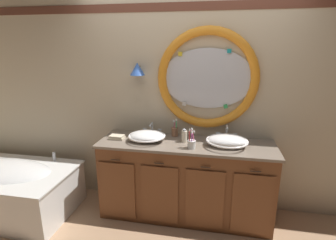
{
  "coord_description": "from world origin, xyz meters",
  "views": [
    {
      "loc": [
        0.35,
        -2.46,
        1.92
      ],
      "look_at": [
        -0.18,
        0.25,
        1.14
      ],
      "focal_mm": 28.29,
      "sensor_mm": 36.0,
      "label": 1
    }
  ],
  "objects_px": {
    "toothbrush_holder_left": "(175,131)",
    "toothbrush_holder_right": "(192,143)",
    "soap_dispenser": "(184,136)",
    "folded_hand_towel": "(117,137)",
    "bathtub": "(4,186)",
    "sink_basin_right": "(227,141)",
    "sink_basin_left": "(147,136)"
  },
  "relations": [
    {
      "from": "soap_dispenser",
      "to": "folded_hand_towel",
      "type": "xyz_separation_m",
      "value": [
        -0.77,
        -0.05,
        -0.05
      ]
    },
    {
      "from": "sink_basin_left",
      "to": "soap_dispenser",
      "type": "height_order",
      "value": "soap_dispenser"
    },
    {
      "from": "bathtub",
      "to": "soap_dispenser",
      "type": "bearing_deg",
      "value": 9.79
    },
    {
      "from": "toothbrush_holder_left",
      "to": "toothbrush_holder_right",
      "type": "relative_size",
      "value": 0.98
    },
    {
      "from": "bathtub",
      "to": "soap_dispenser",
      "type": "xyz_separation_m",
      "value": [
        2.09,
        0.36,
        0.64
      ]
    },
    {
      "from": "toothbrush_holder_left",
      "to": "toothbrush_holder_right",
      "type": "distance_m",
      "value": 0.43
    },
    {
      "from": "toothbrush_holder_left",
      "to": "soap_dispenser",
      "type": "xyz_separation_m",
      "value": [
        0.14,
        -0.18,
        0.01
      ]
    },
    {
      "from": "bathtub",
      "to": "toothbrush_holder_left",
      "type": "distance_m",
      "value": 2.12
    },
    {
      "from": "bathtub",
      "to": "sink_basin_right",
      "type": "bearing_deg",
      "value": 7.02
    },
    {
      "from": "soap_dispenser",
      "to": "folded_hand_towel",
      "type": "distance_m",
      "value": 0.77
    },
    {
      "from": "sink_basin_left",
      "to": "folded_hand_towel",
      "type": "relative_size",
      "value": 2.41
    },
    {
      "from": "toothbrush_holder_left",
      "to": "soap_dispenser",
      "type": "height_order",
      "value": "toothbrush_holder_left"
    },
    {
      "from": "sink_basin_left",
      "to": "folded_hand_towel",
      "type": "height_order",
      "value": "sink_basin_left"
    },
    {
      "from": "bathtub",
      "to": "toothbrush_holder_left",
      "type": "relative_size",
      "value": 7.75
    },
    {
      "from": "sink_basin_right",
      "to": "toothbrush_holder_right",
      "type": "height_order",
      "value": "toothbrush_holder_right"
    },
    {
      "from": "sink_basin_left",
      "to": "toothbrush_holder_right",
      "type": "distance_m",
      "value": 0.53
    },
    {
      "from": "folded_hand_towel",
      "to": "toothbrush_holder_right",
      "type": "bearing_deg",
      "value": -8.23
    },
    {
      "from": "sink_basin_left",
      "to": "sink_basin_right",
      "type": "distance_m",
      "value": 0.87
    },
    {
      "from": "sink_basin_left",
      "to": "bathtub",
      "type": "bearing_deg",
      "value": -169.39
    },
    {
      "from": "sink_basin_right",
      "to": "folded_hand_towel",
      "type": "relative_size",
      "value": 2.56
    },
    {
      "from": "sink_basin_right",
      "to": "folded_hand_towel",
      "type": "height_order",
      "value": "sink_basin_right"
    },
    {
      "from": "toothbrush_holder_left",
      "to": "sink_basin_right",
      "type": "bearing_deg",
      "value": -20.62
    },
    {
      "from": "bathtub",
      "to": "sink_basin_right",
      "type": "distance_m",
      "value": 2.65
    },
    {
      "from": "toothbrush_holder_right",
      "to": "folded_hand_towel",
      "type": "distance_m",
      "value": 0.88
    },
    {
      "from": "soap_dispenser",
      "to": "folded_hand_towel",
      "type": "bearing_deg",
      "value": -176.23
    },
    {
      "from": "bathtub",
      "to": "sink_basin_right",
      "type": "relative_size",
      "value": 3.7
    },
    {
      "from": "sink_basin_right",
      "to": "folded_hand_towel",
      "type": "distance_m",
      "value": 1.23
    },
    {
      "from": "toothbrush_holder_left",
      "to": "folded_hand_towel",
      "type": "xyz_separation_m",
      "value": [
        -0.63,
        -0.23,
        -0.04
      ]
    },
    {
      "from": "bathtub",
      "to": "sink_basin_right",
      "type": "xyz_separation_m",
      "value": [
        2.55,
        0.31,
        0.63
      ]
    },
    {
      "from": "sink_basin_right",
      "to": "bathtub",
      "type": "bearing_deg",
      "value": -172.98
    },
    {
      "from": "toothbrush_holder_left",
      "to": "folded_hand_towel",
      "type": "bearing_deg",
      "value": -160.14
    },
    {
      "from": "sink_basin_left",
      "to": "toothbrush_holder_right",
      "type": "xyz_separation_m",
      "value": [
        0.51,
        -0.13,
        -0.0
      ]
    }
  ]
}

